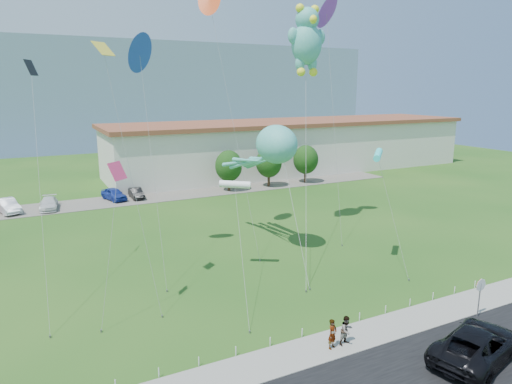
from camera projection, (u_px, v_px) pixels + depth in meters
ground at (304, 322)px, 26.70m from camera, size 160.00×160.00×0.00m
sidewalk at (332, 344)px, 24.29m from camera, size 80.00×2.50×0.10m
parking_strip at (153, 197)px, 57.13m from camera, size 70.00×6.00×0.06m
hill_ridge at (74, 91)px, 128.29m from camera, size 160.00×50.00×25.00m
warehouse at (293, 145)px, 75.50m from camera, size 61.00×15.00×8.20m
stop_sign at (480, 289)px, 26.81m from camera, size 0.80×0.07×2.50m
rope_fence at (317, 328)px, 25.51m from camera, size 26.05×0.05×0.50m
tree_near at (229, 166)px, 59.92m from camera, size 3.60×3.60×5.47m
tree_mid at (269, 163)px, 62.56m from camera, size 3.60×3.60×5.47m
tree_far at (306, 160)px, 65.20m from camera, size 3.60×3.60×5.47m
suv at (477, 344)px, 22.73m from camera, size 6.63×4.32×1.70m
pedestrian_left at (332, 334)px, 23.69m from camera, size 0.69×0.57×1.61m
pedestrian_right at (347, 330)px, 24.07m from camera, size 0.86×0.72×1.59m
parked_car_silver at (7, 206)px, 49.81m from camera, size 2.97×4.98×1.55m
parked_car_white at (49, 204)px, 51.26m from camera, size 2.26×4.58×1.28m
parked_car_blue at (114, 194)px, 55.47m from camera, size 2.87×4.61×1.47m
parked_car_black at (136, 193)px, 56.44m from camera, size 1.37×3.82×1.25m
octopus_kite at (270, 151)px, 36.81m from camera, size 3.05×13.61×10.60m
teddy_bear_kite at (307, 39)px, 40.03m from camera, size 9.12×13.00×20.47m
small_kite_cyan at (378, 156)px, 33.47m from camera, size 0.60×4.80×9.04m
small_kite_black at (33, 99)px, 29.55m from camera, size 1.38×10.18×15.14m
small_kite_white at (235, 185)px, 32.26m from camera, size 3.14×9.31×7.15m
small_kite_pink at (116, 186)px, 25.69m from camera, size 2.43×2.21×9.25m
small_kite_blue at (140, 58)px, 32.90m from camera, size 1.80×7.16×16.53m
small_kite_orange at (211, 6)px, 36.58m from camera, size 2.22×7.20×21.06m
small_kite_yellow at (111, 85)px, 26.12m from camera, size 2.45×4.10×16.00m
small_kite_purple at (327, 18)px, 40.49m from camera, size 2.42×6.23×20.69m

